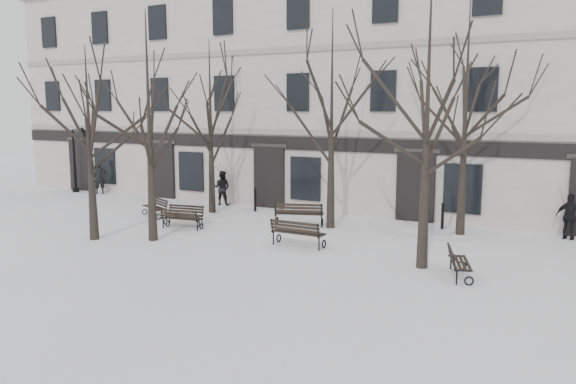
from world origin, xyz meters
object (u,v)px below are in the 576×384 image
Objects in this scene: tree_1 at (148,98)px; bench_3 at (156,207)px; tree_0 at (88,120)px; bench_4 at (299,213)px; bench_2 at (297,232)px; bench_5 at (458,262)px; lamp_post at (77,155)px; bench_0 at (184,214)px; bench_1 at (181,218)px; tree_2 at (428,84)px.

tree_1 is 4.85× the size of bench_3.
tree_0 reaches higher than bench_4.
bench_4 is at bearing 44.74° from tree_0.
bench_2 is (6.99, 2.42, -3.77)m from tree_0.
lamp_post is at bearing 56.12° from bench_5.
tree_0 is at bearing -118.36° from bench_0.
bench_1 is (0.42, -0.73, 0.01)m from bench_0.
bench_4 is 15.49m from lamp_post.
bench_5 is 0.46× the size of lamp_post.
tree_0 reaches higher than bench_5.
tree_1 reaches higher than tree_0.
bench_4 is at bearing -9.49° from lamp_post.
bench_1 is at bearing 15.21° from bench_4.
bench_5 is at bearing 130.59° from bench_4.
lamp_post is (-16.67, 5.59, 1.61)m from bench_2.
bench_1 is (-9.70, 0.96, -4.93)m from tree_2.
bench_4 reaches higher than bench_2.
tree_0 is at bearing -170.66° from tree_2.
lamp_post is (-22.20, 6.59, 1.68)m from bench_5.
tree_1 is at bearing 24.08° from tree_0.
bench_0 is 0.80× the size of bench_4.
bench_4 is at bearing 42.60° from bench_5.
tree_0 is 1.86× the size of lamp_post.
bench_4 reaches higher than bench_0.
tree_1 is 7.33m from bench_4.
bench_4 is at bearing -153.28° from bench_1.
tree_1 reaches higher than bench_3.
bench_2 is at bearing 62.40° from bench_5.
bench_3 is (-12.35, 2.54, -4.93)m from tree_2.
tree_1 is 0.94× the size of tree_2.
bench_5 reaches higher than bench_0.
bench_3 is 0.45× the size of lamp_post.
tree_0 reaches higher than bench_1.
bench_4 is (5.52, 5.47, -3.74)m from tree_0.
bench_0 is 0.84m from bench_1.
bench_2 is (5.02, 1.54, -4.51)m from tree_1.
tree_0 is 8.62m from bench_4.
tree_2 is 22.19m from lamp_post.
bench_3 is at bearing 168.38° from tree_2.
bench_1 is at bearing 98.09° from tree_1.
bench_0 is at bearing 4.85° from bench_4.
bench_1 is 12.60m from lamp_post.
bench_2 is 3.39m from bench_4.
tree_0 is 5.39m from bench_0.
tree_0 is 0.85× the size of tree_1.
tree_1 is 13.96m from lamp_post.
bench_3 is (-7.94, 2.00, -0.07)m from bench_2.
tree_1 is at bearing 32.94° from bench_4.
tree_0 is 3.65× the size of bench_2.
tree_1 reaches higher than bench_4.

